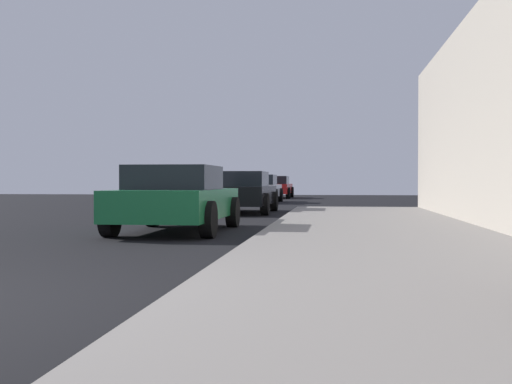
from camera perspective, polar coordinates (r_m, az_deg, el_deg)
The scene contains 5 objects.
sidewalk at distance 4.55m, azimuth 17.16°, elevation -10.45°, with size 4.00×32.00×0.15m, color gray.
car_green at distance 12.07m, azimuth -7.27°, elevation -0.58°, with size 1.97×4.02×1.27m.
car_black at distance 19.10m, azimuth -1.49°, elevation 0.01°, with size 2.06×4.13×1.27m.
car_white at distance 28.50m, azimuth 0.23°, elevation 0.33°, with size 1.98×4.24×1.27m.
car_red at distance 36.06m, azimuth 1.75°, elevation 0.47°, with size 1.95×4.48×1.27m.
Camera 1 is at (3.23, -4.40, 0.97)m, focal length 43.75 mm.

